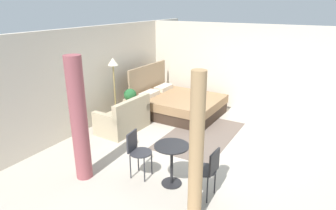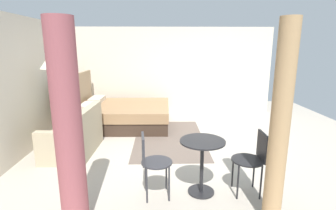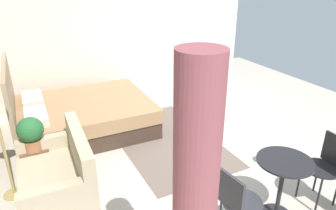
{
  "view_description": "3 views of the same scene",
  "coord_description": "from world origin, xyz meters",
  "px_view_note": "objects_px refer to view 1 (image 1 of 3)",
  "views": [
    {
      "loc": [
        -5.69,
        -2.36,
        3.05
      ],
      "look_at": [
        -0.18,
        0.8,
        0.83
      ],
      "focal_mm": 31.29,
      "sensor_mm": 36.0,
      "label": 1
    },
    {
      "loc": [
        -4.94,
        0.35,
        1.97
      ],
      "look_at": [
        -0.38,
        0.22,
        0.92
      ],
      "focal_mm": 27.23,
      "sensor_mm": 36.0,
      "label": 2
    },
    {
      "loc": [
        -3.72,
        2.19,
        2.62
      ],
      "look_at": [
        0.04,
        0.29,
        0.79
      ],
      "focal_mm": 33.09,
      "sensor_mm": 36.0,
      "label": 3
    }
  ],
  "objects_px": {
    "couch": "(124,119)",
    "nightstand": "(133,112)",
    "cafe_chair_near_window": "(208,168)",
    "balcony_table": "(172,158)",
    "vase": "(134,99)",
    "potted_plant": "(130,96)",
    "cafe_chair_near_couch": "(137,149)",
    "bed": "(178,104)",
    "floor_lamp": "(113,71)"
  },
  "relations": [
    {
      "from": "potted_plant",
      "to": "floor_lamp",
      "type": "xyz_separation_m",
      "value": [
        -0.24,
        0.32,
        0.7
      ]
    },
    {
      "from": "couch",
      "to": "balcony_table",
      "type": "distance_m",
      "value": 2.61
    },
    {
      "from": "bed",
      "to": "nightstand",
      "type": "xyz_separation_m",
      "value": [
        -1.02,
        0.84,
        -0.07
      ]
    },
    {
      "from": "nightstand",
      "to": "vase",
      "type": "distance_m",
      "value": 0.36
    },
    {
      "from": "bed",
      "to": "potted_plant",
      "type": "xyz_separation_m",
      "value": [
        -1.12,
        0.83,
        0.4
      ]
    },
    {
      "from": "nightstand",
      "to": "potted_plant",
      "type": "distance_m",
      "value": 0.49
    },
    {
      "from": "cafe_chair_near_window",
      "to": "couch",
      "type": "bearing_deg",
      "value": 62.86
    },
    {
      "from": "nightstand",
      "to": "cafe_chair_near_couch",
      "type": "bearing_deg",
      "value": -142.02
    },
    {
      "from": "nightstand",
      "to": "cafe_chair_near_window",
      "type": "bearing_deg",
      "value": -124.87
    },
    {
      "from": "bed",
      "to": "cafe_chair_near_couch",
      "type": "relative_size",
      "value": 2.63
    },
    {
      "from": "nightstand",
      "to": "bed",
      "type": "bearing_deg",
      "value": -39.65
    },
    {
      "from": "couch",
      "to": "vase",
      "type": "height_order",
      "value": "couch"
    },
    {
      "from": "vase",
      "to": "balcony_table",
      "type": "xyz_separation_m",
      "value": [
        -2.23,
        -2.43,
        -0.04
      ]
    },
    {
      "from": "potted_plant",
      "to": "cafe_chair_near_window",
      "type": "xyz_separation_m",
      "value": [
        -2.05,
        -3.07,
        -0.16
      ]
    },
    {
      "from": "floor_lamp",
      "to": "cafe_chair_near_window",
      "type": "bearing_deg",
      "value": -118.06
    },
    {
      "from": "couch",
      "to": "cafe_chair_near_window",
      "type": "distance_m",
      "value": 3.22
    },
    {
      "from": "bed",
      "to": "cafe_chair_near_window",
      "type": "relative_size",
      "value": 2.62
    },
    {
      "from": "vase",
      "to": "cafe_chair_near_window",
      "type": "relative_size",
      "value": 0.26
    },
    {
      "from": "couch",
      "to": "nightstand",
      "type": "relative_size",
      "value": 2.88
    },
    {
      "from": "nightstand",
      "to": "potted_plant",
      "type": "bearing_deg",
      "value": -176.02
    },
    {
      "from": "couch",
      "to": "cafe_chair_near_couch",
      "type": "distance_m",
      "value": 2.13
    },
    {
      "from": "couch",
      "to": "balcony_table",
      "type": "height_order",
      "value": "couch"
    },
    {
      "from": "potted_plant",
      "to": "cafe_chair_near_window",
      "type": "distance_m",
      "value": 3.69
    },
    {
      "from": "potted_plant",
      "to": "cafe_chair_near_couch",
      "type": "xyz_separation_m",
      "value": [
        -2.09,
        -1.7,
        -0.16
      ]
    },
    {
      "from": "balcony_table",
      "to": "cafe_chair_near_couch",
      "type": "height_order",
      "value": "cafe_chair_near_couch"
    },
    {
      "from": "balcony_table",
      "to": "couch",
      "type": "bearing_deg",
      "value": 56.54
    },
    {
      "from": "cafe_chair_near_window",
      "to": "balcony_table",
      "type": "bearing_deg",
      "value": 87.4
    },
    {
      "from": "couch",
      "to": "floor_lamp",
      "type": "height_order",
      "value": "floor_lamp"
    },
    {
      "from": "cafe_chair_near_couch",
      "to": "nightstand",
      "type": "bearing_deg",
      "value": 37.98
    },
    {
      "from": "balcony_table",
      "to": "vase",
      "type": "bearing_deg",
      "value": 47.39
    },
    {
      "from": "bed",
      "to": "couch",
      "type": "xyz_separation_m",
      "value": [
        -1.7,
        0.62,
        -0.0
      ]
    },
    {
      "from": "couch",
      "to": "floor_lamp",
      "type": "relative_size",
      "value": 0.75
    },
    {
      "from": "cafe_chair_near_window",
      "to": "nightstand",
      "type": "bearing_deg",
      "value": 55.13
    },
    {
      "from": "potted_plant",
      "to": "vase",
      "type": "xyz_separation_m",
      "value": [
        0.22,
        0.05,
        -0.14
      ]
    },
    {
      "from": "nightstand",
      "to": "balcony_table",
      "type": "xyz_separation_m",
      "value": [
        -2.11,
        -2.39,
        0.3
      ]
    },
    {
      "from": "couch",
      "to": "nightstand",
      "type": "distance_m",
      "value": 0.72
    },
    {
      "from": "floor_lamp",
      "to": "cafe_chair_near_couch",
      "type": "relative_size",
      "value": 2.0
    },
    {
      "from": "couch",
      "to": "floor_lamp",
      "type": "bearing_deg",
      "value": 57.28
    },
    {
      "from": "balcony_table",
      "to": "cafe_chair_near_couch",
      "type": "bearing_deg",
      "value": 96.02
    },
    {
      "from": "couch",
      "to": "vase",
      "type": "xyz_separation_m",
      "value": [
        0.8,
        0.26,
        0.27
      ]
    },
    {
      "from": "potted_plant",
      "to": "vase",
      "type": "relative_size",
      "value": 2.04
    },
    {
      "from": "bed",
      "to": "balcony_table",
      "type": "relative_size",
      "value": 3.0
    },
    {
      "from": "floor_lamp",
      "to": "cafe_chair_near_window",
      "type": "height_order",
      "value": "floor_lamp"
    },
    {
      "from": "vase",
      "to": "balcony_table",
      "type": "height_order",
      "value": "balcony_table"
    },
    {
      "from": "couch",
      "to": "balcony_table",
      "type": "bearing_deg",
      "value": -123.46
    },
    {
      "from": "balcony_table",
      "to": "bed",
      "type": "bearing_deg",
      "value": 26.32
    },
    {
      "from": "couch",
      "to": "cafe_chair_near_window",
      "type": "relative_size",
      "value": 1.51
    },
    {
      "from": "vase",
      "to": "floor_lamp",
      "type": "distance_m",
      "value": 0.99
    },
    {
      "from": "couch",
      "to": "vase",
      "type": "distance_m",
      "value": 0.88
    },
    {
      "from": "nightstand",
      "to": "potted_plant",
      "type": "xyz_separation_m",
      "value": [
        -0.1,
        -0.01,
        0.48
      ]
    }
  ]
}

